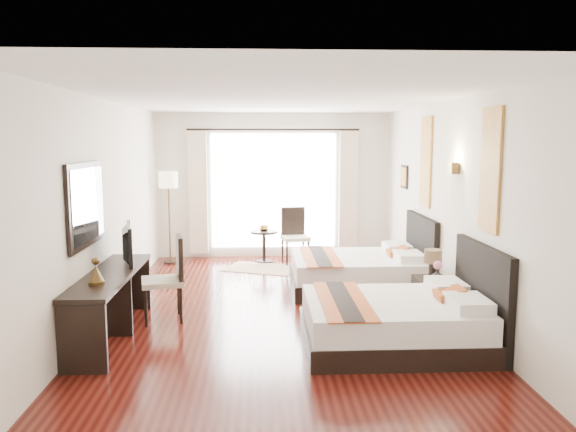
{
  "coord_description": "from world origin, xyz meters",
  "views": [
    {
      "loc": [
        -0.24,
        -7.16,
        2.26
      ],
      "look_at": [
        0.13,
        0.48,
        1.24
      ],
      "focal_mm": 35.0,
      "sensor_mm": 36.0,
      "label": 1
    }
  ],
  "objects_px": {
    "table_lamp": "(433,258)",
    "console_desk": "(111,305)",
    "television": "(122,244)",
    "fruit_bowl": "(264,230)",
    "nightstand": "(432,297)",
    "vase": "(437,275)",
    "window_chair": "(295,246)",
    "side_table": "(264,247)",
    "bed_far": "(362,271)",
    "desk_chair": "(165,295)",
    "bed_near": "(401,320)",
    "floor_lamp": "(168,186)"
  },
  "relations": [
    {
      "from": "table_lamp",
      "to": "console_desk",
      "type": "relative_size",
      "value": 0.17
    },
    {
      "from": "television",
      "to": "fruit_bowl",
      "type": "bearing_deg",
      "value": -41.8
    },
    {
      "from": "nightstand",
      "to": "console_desk",
      "type": "distance_m",
      "value": 4.0
    },
    {
      "from": "vase",
      "to": "television",
      "type": "relative_size",
      "value": 0.17
    },
    {
      "from": "fruit_bowl",
      "to": "window_chair",
      "type": "distance_m",
      "value": 0.66
    },
    {
      "from": "side_table",
      "to": "fruit_bowl",
      "type": "height_order",
      "value": "fruit_bowl"
    },
    {
      "from": "bed_far",
      "to": "desk_chair",
      "type": "xyz_separation_m",
      "value": [
        -2.77,
        -1.35,
        0.03
      ]
    },
    {
      "from": "table_lamp",
      "to": "window_chair",
      "type": "relative_size",
      "value": 0.35
    },
    {
      "from": "bed_near",
      "to": "bed_far",
      "type": "bearing_deg",
      "value": 90.09
    },
    {
      "from": "television",
      "to": "window_chair",
      "type": "distance_m",
      "value": 4.13
    },
    {
      "from": "side_table",
      "to": "window_chair",
      "type": "height_order",
      "value": "window_chair"
    },
    {
      "from": "desk_chair",
      "to": "side_table",
      "type": "xyz_separation_m",
      "value": [
        1.28,
        3.39,
        -0.03
      ]
    },
    {
      "from": "floor_lamp",
      "to": "side_table",
      "type": "relative_size",
      "value": 2.88
    },
    {
      "from": "floor_lamp",
      "to": "window_chair",
      "type": "relative_size",
      "value": 1.66
    },
    {
      "from": "window_chair",
      "to": "television",
      "type": "bearing_deg",
      "value": -44.62
    },
    {
      "from": "nightstand",
      "to": "fruit_bowl",
      "type": "height_order",
      "value": "fruit_bowl"
    },
    {
      "from": "console_desk",
      "to": "side_table",
      "type": "height_order",
      "value": "console_desk"
    },
    {
      "from": "bed_near",
      "to": "table_lamp",
      "type": "relative_size",
      "value": 5.53
    },
    {
      "from": "desk_chair",
      "to": "window_chair",
      "type": "height_order",
      "value": "desk_chair"
    },
    {
      "from": "window_chair",
      "to": "vase",
      "type": "bearing_deg",
      "value": 16.07
    },
    {
      "from": "nightstand",
      "to": "fruit_bowl",
      "type": "distance_m",
      "value": 4.04
    },
    {
      "from": "table_lamp",
      "to": "fruit_bowl",
      "type": "distance_m",
      "value": 3.97
    },
    {
      "from": "bed_far",
      "to": "floor_lamp",
      "type": "relative_size",
      "value": 1.18
    },
    {
      "from": "bed_near",
      "to": "side_table",
      "type": "height_order",
      "value": "bed_near"
    },
    {
      "from": "bed_far",
      "to": "fruit_bowl",
      "type": "distance_m",
      "value": 2.55
    },
    {
      "from": "bed_near",
      "to": "floor_lamp",
      "type": "bearing_deg",
      "value": 126.26
    },
    {
      "from": "desk_chair",
      "to": "floor_lamp",
      "type": "relative_size",
      "value": 0.63
    },
    {
      "from": "nightstand",
      "to": "side_table",
      "type": "distance_m",
      "value": 4.01
    },
    {
      "from": "floor_lamp",
      "to": "fruit_bowl",
      "type": "distance_m",
      "value": 1.94
    },
    {
      "from": "vase",
      "to": "bed_near",
      "type": "bearing_deg",
      "value": -126.8
    },
    {
      "from": "console_desk",
      "to": "television",
      "type": "xyz_separation_m",
      "value": [
        0.02,
        0.55,
        0.62
      ]
    },
    {
      "from": "console_desk",
      "to": "fruit_bowl",
      "type": "bearing_deg",
      "value": 65.67
    },
    {
      "from": "vase",
      "to": "console_desk",
      "type": "xyz_separation_m",
      "value": [
        -3.98,
        -0.48,
        -0.19
      ]
    },
    {
      "from": "vase",
      "to": "console_desk",
      "type": "relative_size",
      "value": 0.07
    },
    {
      "from": "television",
      "to": "table_lamp",
      "type": "bearing_deg",
      "value": -102.82
    },
    {
      "from": "vase",
      "to": "television",
      "type": "bearing_deg",
      "value": 178.94
    },
    {
      "from": "table_lamp",
      "to": "floor_lamp",
      "type": "distance_m",
      "value": 5.18
    },
    {
      "from": "bed_far",
      "to": "fruit_bowl",
      "type": "height_order",
      "value": "bed_far"
    },
    {
      "from": "bed_far",
      "to": "nightstand",
      "type": "relative_size",
      "value": 3.91
    },
    {
      "from": "nightstand",
      "to": "side_table",
      "type": "height_order",
      "value": "side_table"
    },
    {
      "from": "table_lamp",
      "to": "fruit_bowl",
      "type": "xyz_separation_m",
      "value": [
        -2.18,
        3.32,
        -0.13
      ]
    },
    {
      "from": "bed_far",
      "to": "table_lamp",
      "type": "xyz_separation_m",
      "value": [
        0.69,
        -1.27,
        0.45
      ]
    },
    {
      "from": "console_desk",
      "to": "floor_lamp",
      "type": "height_order",
      "value": "floor_lamp"
    },
    {
      "from": "table_lamp",
      "to": "console_desk",
      "type": "height_order",
      "value": "table_lamp"
    },
    {
      "from": "bed_near",
      "to": "desk_chair",
      "type": "relative_size",
      "value": 1.86
    },
    {
      "from": "side_table",
      "to": "window_chair",
      "type": "relative_size",
      "value": 0.58
    },
    {
      "from": "bed_near",
      "to": "window_chair",
      "type": "xyz_separation_m",
      "value": [
        -0.91,
        4.32,
        0.02
      ]
    },
    {
      "from": "bed_far",
      "to": "window_chair",
      "type": "xyz_separation_m",
      "value": [
        -0.91,
        1.94,
        0.02
      ]
    },
    {
      "from": "table_lamp",
      "to": "window_chair",
      "type": "xyz_separation_m",
      "value": [
        -1.6,
        3.21,
        -0.43
      ]
    },
    {
      "from": "side_table",
      "to": "fruit_bowl",
      "type": "bearing_deg",
      "value": 74.96
    }
  ]
}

